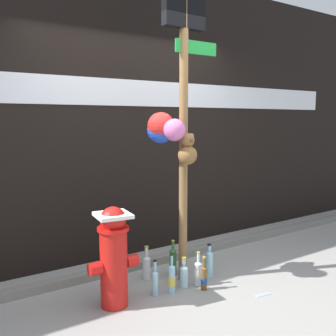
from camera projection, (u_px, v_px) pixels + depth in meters
name	position (u px, v px, depth m)	size (l,w,h in m)	color
ground_plane	(204.00, 296.00, 3.39)	(14.00, 14.00, 0.00)	gray
building_wall	(128.00, 116.00, 4.35)	(10.00, 0.21, 3.20)	black
curb_strip	(152.00, 261.00, 4.12)	(8.00, 0.12, 0.08)	slate
memorial_post	(175.00, 118.00, 3.51)	(0.70, 0.44, 2.74)	olive
fire_hydrant	(114.00, 255.00, 3.16)	(0.43, 0.30, 0.85)	red
bottle_0	(198.00, 272.00, 3.59)	(0.08, 0.08, 0.33)	silver
bottle_1	(173.00, 261.00, 3.82)	(0.07, 0.07, 0.36)	#337038
bottle_2	(155.00, 281.00, 3.39)	(0.06, 0.06, 0.33)	#93CCE0
bottle_3	(204.00, 278.00, 3.50)	(0.06, 0.06, 0.32)	brown
bottle_4	(172.00, 279.00, 3.43)	(0.06, 0.06, 0.37)	#93CCE0
bottle_5	(147.00, 266.00, 3.74)	(0.08, 0.08, 0.33)	silver
bottle_6	(184.00, 275.00, 3.56)	(0.08, 0.08, 0.29)	#B2DBEA
bottle_7	(182.00, 258.00, 3.91)	(0.06, 0.06, 0.40)	brown
bottle_8	(209.00, 263.00, 3.79)	(0.07, 0.07, 0.34)	#93CCE0
litter_2	(263.00, 294.00, 3.41)	(0.16, 0.05, 0.01)	#8C99B2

